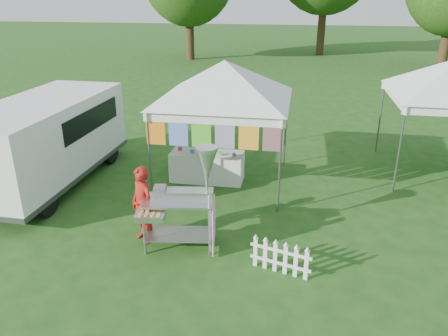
# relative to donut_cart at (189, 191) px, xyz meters

# --- Properties ---
(ground) EXTENTS (120.00, 120.00, 0.00)m
(ground) POSITION_rel_donut_cart_xyz_m (0.10, -0.36, -1.15)
(ground) COLOR #194B15
(ground) RESTS_ON ground
(canopy_main) EXTENTS (4.24, 4.24, 3.45)m
(canopy_main) POSITION_rel_donut_cart_xyz_m (0.10, 3.14, 1.83)
(canopy_main) COLOR #59595E
(canopy_main) RESTS_ON ground
(donut_cart) EXTENTS (1.42, 1.14, 1.96)m
(donut_cart) POSITION_rel_donut_cart_xyz_m (0.00, 0.00, 0.00)
(donut_cart) COLOR gray
(donut_cart) RESTS_ON ground
(vendor) EXTENTS (0.65, 0.62, 1.50)m
(vendor) POSITION_rel_donut_cart_xyz_m (-0.92, 0.09, -0.40)
(vendor) COLOR maroon
(vendor) RESTS_ON ground
(cargo_van) EXTENTS (2.09, 5.03, 2.07)m
(cargo_van) POSITION_rel_donut_cart_xyz_m (-4.15, 2.40, -0.04)
(cargo_van) COLOR white
(cargo_van) RESTS_ON ground
(picket_fence) EXTENTS (1.04, 0.33, 0.56)m
(picket_fence) POSITION_rel_donut_cart_xyz_m (1.69, -0.52, -0.87)
(picket_fence) COLOR white
(picket_fence) RESTS_ON ground
(display_table) EXTENTS (1.80, 0.70, 0.73)m
(display_table) POSITION_rel_donut_cart_xyz_m (-0.34, 3.12, -0.79)
(display_table) COLOR white
(display_table) RESTS_ON ground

